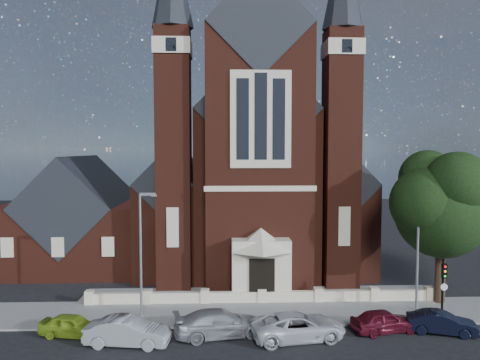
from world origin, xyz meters
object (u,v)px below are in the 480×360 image
object	(u,v)px
church	(249,175)
car_dark_red	(384,321)
traffic_signal	(443,282)
car_silver_b	(220,323)
street_tree	(445,206)
street_lamp_left	(142,247)
car_white_suv	(298,326)
car_navy	(442,323)
car_silver_a	(128,332)
parish_hall	(80,223)
car_lime_van	(72,326)
street_lamp_right	(419,245)

from	to	relation	value
church	car_dark_red	bearing A→B (deg)	-72.72
traffic_signal	car_silver_b	distance (m)	14.14
street_tree	street_lamp_left	bearing A→B (deg)	-175.24
car_silver_b	car_white_suv	world-z (taller)	car_silver_b
car_silver_b	car_navy	distance (m)	13.05
church	car_navy	bearing A→B (deg)	-65.55
car_silver_a	parish_hall	bearing A→B (deg)	30.34
street_lamp_left	car_navy	size ratio (longest dim) A/B	2.05
street_lamp_left	car_silver_b	world-z (taller)	street_lamp_left
church	car_dark_red	size ratio (longest dim) A/B	8.72
street_lamp_left	car_dark_red	bearing A→B (deg)	-11.41
street_tree	car_silver_b	world-z (taller)	street_tree
parish_hall	traffic_signal	bearing A→B (deg)	-29.98
car_lime_van	car_silver_a	size ratio (longest dim) A/B	0.80
car_silver_b	street_lamp_left	bearing A→B (deg)	44.69
car_lime_van	car_silver_a	distance (m)	3.73
car_white_suv	car_navy	size ratio (longest dim) A/B	1.38
traffic_signal	car_silver_a	xyz separation A→B (m)	(-19.02, -2.70, -1.81)
car_silver_b	car_navy	world-z (taller)	car_silver_b
church	traffic_signal	world-z (taller)	church
street_lamp_left	car_silver_a	world-z (taller)	street_lamp_left
car_white_suv	church	bearing A→B (deg)	-5.62
car_white_suv	car_dark_red	xyz separation A→B (m)	(5.29, 0.85, -0.07)
street_lamp_left	car_silver_a	size ratio (longest dim) A/B	1.73
street_lamp_right	car_silver_a	bearing A→B (deg)	-166.72
parish_hall	church	bearing A→B (deg)	17.16
street_lamp_left	church	bearing A→B (deg)	67.34
car_silver_a	car_silver_b	world-z (taller)	car_silver_a
street_lamp_left	car_white_suv	world-z (taller)	street_lamp_left
street_lamp_left	car_white_suv	distance (m)	10.88
street_lamp_right	car_white_suv	bearing A→B (deg)	-155.94
street_tree	street_lamp_right	distance (m)	3.84
car_lime_van	car_dark_red	distance (m)	18.31
church	car_white_suv	world-z (taller)	church
car_lime_van	car_silver_a	world-z (taller)	car_silver_a
street_lamp_right	car_lime_van	xyz separation A→B (m)	(-21.58, -2.91, -3.96)
street_tree	car_navy	bearing A→B (deg)	-116.22
car_navy	car_silver_a	bearing A→B (deg)	110.03
car_dark_red	car_navy	size ratio (longest dim) A/B	1.01
street_tree	street_lamp_right	bearing A→B (deg)	-145.74
street_lamp_right	car_dark_red	size ratio (longest dim) A/B	2.02
church	traffic_signal	distance (m)	23.94
street_tree	car_white_suv	distance (m)	13.85
church	car_silver_b	size ratio (longest dim) A/B	6.59
traffic_signal	car_white_suv	world-z (taller)	traffic_signal
church	traffic_signal	xyz separation A→B (m)	(11.00, -20.52, -5.60)
street_tree	car_lime_van	distance (m)	25.33
parish_hall	traffic_signal	xyz separation A→B (m)	(27.00, -15.57, -1.43)
street_lamp_left	car_lime_van	xyz separation A→B (m)	(-3.58, -2.91, -3.96)
car_lime_van	car_silver_b	xyz separation A→B (m)	(8.57, -0.30, 0.13)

